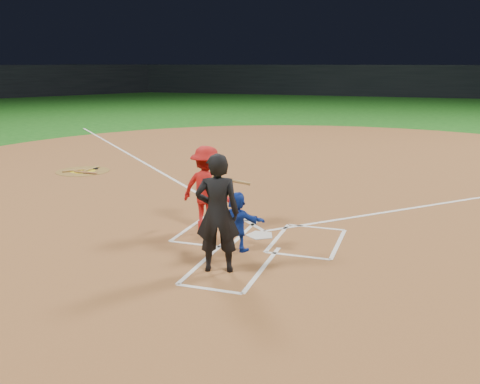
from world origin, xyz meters
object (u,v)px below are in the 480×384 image
(on_deck_circle, at_px, (83,171))
(batter_at_plate, at_px, (207,189))
(umpire, at_px, (217,213))
(catcher, at_px, (237,221))
(home_plate, at_px, (260,235))

(on_deck_circle, distance_m, batter_at_plate, 7.67)
(umpire, height_order, batter_at_plate, umpire)
(catcher, distance_m, umpire, 1.15)
(on_deck_circle, relative_size, catcher, 1.50)
(on_deck_circle, xyz_separation_m, batter_at_plate, (6.17, -4.48, 0.89))
(catcher, bearing_deg, batter_at_plate, -35.64)
(home_plate, bearing_deg, on_deck_circle, -31.56)
(umpire, xyz_separation_m, batter_at_plate, (-1.03, 2.06, -0.12))
(on_deck_circle, bearing_deg, umpire, -42.23)
(home_plate, bearing_deg, umpire, 85.77)
(home_plate, distance_m, on_deck_circle, 8.62)
(on_deck_circle, height_order, catcher, catcher)
(home_plate, xyz_separation_m, on_deck_circle, (-7.35, 4.51, -0.00))
(home_plate, distance_m, umpire, 2.26)
(home_plate, xyz_separation_m, catcher, (-0.17, -0.96, 0.56))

